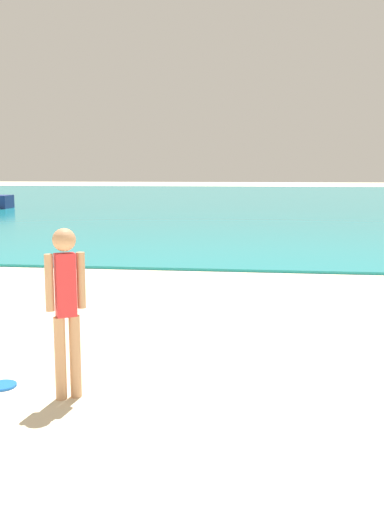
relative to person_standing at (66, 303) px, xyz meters
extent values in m
cube|color=teal|center=(1.34, 36.85, -0.86)|extent=(160.00, 60.00, 0.06)
cylinder|color=tan|center=(0.06, 0.04, -0.51)|extent=(0.10, 0.10, 0.77)
cylinder|color=tan|center=(-0.06, -0.04, -0.51)|extent=(0.10, 0.10, 0.77)
cube|color=red|center=(0.00, 0.00, 0.17)|extent=(0.21, 0.19, 0.58)
sphere|color=tan|center=(0.00, 0.00, 0.57)|extent=(0.21, 0.21, 0.21)
cylinder|color=tan|center=(0.12, 0.08, 0.20)|extent=(0.08, 0.08, 0.51)
cylinder|color=tan|center=(-0.12, -0.08, 0.20)|extent=(0.08, 0.08, 0.51)
cylinder|color=blue|center=(-0.73, 0.18, -0.88)|extent=(0.28, 0.28, 0.03)
camera|label=1|loc=(1.78, -4.92, 1.19)|focal=40.85mm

